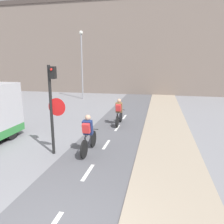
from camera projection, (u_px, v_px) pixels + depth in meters
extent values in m
cube|color=white|center=(88.00, 172.00, 7.00)|extent=(0.12, 1.10, 0.00)
cube|color=white|center=(106.00, 144.00, 9.39)|extent=(0.12, 1.10, 0.00)
cube|color=white|center=(117.00, 128.00, 11.77)|extent=(0.12, 1.10, 0.00)
cube|color=white|center=(125.00, 117.00, 14.15)|extent=(0.12, 1.10, 0.00)
cube|color=slate|center=(143.00, 49.00, 25.50)|extent=(60.00, 5.00, 9.96)
cube|color=#473D38|center=(144.00, 1.00, 24.35)|extent=(60.00, 5.20, 0.50)
cylinder|color=black|center=(51.00, 111.00, 8.14)|extent=(0.11, 0.11, 3.38)
cube|color=black|center=(53.00, 73.00, 7.79)|extent=(0.20, 0.20, 0.44)
sphere|color=red|center=(51.00, 70.00, 7.67)|extent=(0.09, 0.09, 0.09)
cone|color=red|center=(57.00, 107.00, 8.05)|extent=(0.67, 0.01, 0.67)
cone|color=silver|center=(57.00, 107.00, 8.06)|extent=(0.60, 0.02, 0.60)
cylinder|color=gray|center=(82.00, 67.00, 20.76)|extent=(0.14, 0.14, 6.05)
sphere|color=silver|center=(81.00, 33.00, 20.07)|extent=(0.36, 0.36, 0.36)
cylinder|color=black|center=(84.00, 149.00, 8.01)|extent=(0.07, 0.70, 0.70)
cylinder|color=black|center=(93.00, 139.00, 9.10)|extent=(0.07, 0.70, 0.70)
cylinder|color=black|center=(90.00, 138.00, 8.72)|extent=(0.04, 0.73, 0.43)
cylinder|color=black|center=(86.00, 142.00, 8.21)|extent=(0.04, 0.38, 0.46)
cylinder|color=black|center=(89.00, 134.00, 8.51)|extent=(0.04, 1.06, 0.07)
cylinder|color=black|center=(86.00, 147.00, 8.22)|extent=(0.04, 0.44, 0.05)
cylinder|color=black|center=(93.00, 129.00, 9.01)|extent=(0.46, 0.03, 0.03)
cube|color=navy|center=(88.00, 127.00, 8.32)|extent=(0.36, 0.31, 0.59)
sphere|color=tan|center=(88.00, 118.00, 8.27)|extent=(0.22, 0.22, 0.22)
cylinder|color=#232328|center=(85.00, 139.00, 8.41)|extent=(0.04, 0.07, 0.44)
cylinder|color=#232328|center=(90.00, 139.00, 8.37)|extent=(0.04, 0.07, 0.44)
cube|color=red|center=(86.00, 128.00, 8.14)|extent=(0.28, 0.23, 0.39)
cylinder|color=black|center=(117.00, 122.00, 11.85)|extent=(0.07, 0.67, 0.67)
cylinder|color=black|center=(121.00, 117.00, 12.93)|extent=(0.07, 0.67, 0.67)
cylinder|color=black|center=(120.00, 115.00, 12.56)|extent=(0.04, 0.72, 0.42)
cylinder|color=black|center=(118.00, 117.00, 12.05)|extent=(0.04, 0.38, 0.44)
cylinder|color=black|center=(119.00, 112.00, 12.35)|extent=(0.04, 1.05, 0.07)
cylinder|color=black|center=(118.00, 121.00, 12.06)|extent=(0.04, 0.43, 0.05)
cylinder|color=black|center=(121.00, 110.00, 12.84)|extent=(0.46, 0.03, 0.03)
cube|color=brown|center=(119.00, 107.00, 12.16)|extent=(0.36, 0.31, 0.59)
sphere|color=tan|center=(119.00, 101.00, 12.12)|extent=(0.22, 0.22, 0.22)
cylinder|color=#232328|center=(117.00, 115.00, 12.25)|extent=(0.04, 0.07, 0.42)
cylinder|color=#232328|center=(121.00, 115.00, 12.20)|extent=(0.04, 0.07, 0.42)
cube|color=red|center=(118.00, 108.00, 11.98)|extent=(0.28, 0.23, 0.39)
cube|color=black|center=(4.00, 97.00, 10.68)|extent=(1.73, 0.04, 0.70)
cylinder|color=black|center=(11.00, 132.00, 10.01)|extent=(0.18, 0.70, 0.70)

